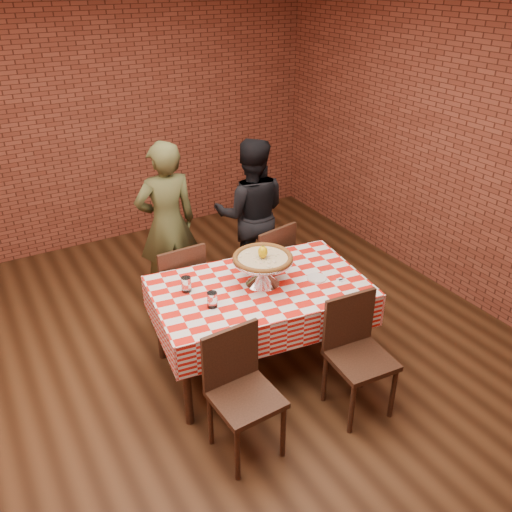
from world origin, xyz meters
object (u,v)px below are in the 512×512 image
Objects in this scene: pizza_stand at (263,271)px; chair_near_left at (246,400)px; diner_olive at (167,224)px; water_glass_right at (186,284)px; condiment_caddy at (247,262)px; chair_near_right at (361,361)px; pizza at (263,258)px; diner_black at (251,214)px; chair_far_right at (263,266)px; table at (260,327)px; chair_far_left at (176,286)px; water_glass_left at (212,300)px.

chair_near_left is (-0.56, -0.73, -0.42)m from pizza_stand.
diner_olive reaches higher than pizza_stand.
condiment_caddy is (0.55, 0.06, 0.01)m from water_glass_right.
pizza_stand is 0.52× the size of chair_near_right.
pizza is 3.56× the size of condiment_caddy.
diner_black is (0.24, 1.98, 0.31)m from chair_near_right.
chair_far_right is at bearing 27.47° from water_glass_right.
pizza is 0.29× the size of diner_olive.
chair_near_right reaches higher than table.
diner_olive reaches higher than chair_near_left.
chair_far_right is (0.45, 0.71, 0.08)m from table.
water_glass_right is 0.13× the size of chair_far_left.
diner_black reaches higher than chair_far_right.
chair_far_right reaches higher than chair_far_left.
chair_far_left reaches higher than chair_near_left.
chair_far_right reaches higher than table.
pizza is 0.30× the size of diner_black.
chair_far_right is (0.89, 0.78, -0.37)m from water_glass_left.
pizza_stand is 1.30m from diner_black.
chair_far_right reaches higher than water_glass_right.
pizza_stand is 0.96m from chair_far_left.
diner_black is at bearing 51.60° from condiment_caddy.
water_glass_left is at bearing -151.65° from condiment_caddy.
chair_near_left is at bearing 84.22° from diner_olive.
pizza_stand is 0.52× the size of chair_near_left.
diner_black is at bearing 50.57° from water_glass_left.
table is 0.52m from condiment_caddy.
chair_near_left reaches higher than water_glass_left.
chair_near_right is at bearing -48.69° from water_glass_right.
chair_far_right is at bearing 173.65° from chair_far_left.
pizza_stand is 0.48m from water_glass_left.
pizza is 3.87× the size of water_glass_left.
table is 0.60m from pizza.
pizza_stand is at bearing 29.79° from table.
chair_near_right is at bearing 76.15° from chair_far_right.
pizza_stand is 3.66× the size of condiment_caddy.
pizza reaches higher than water_glass_left.
pizza is 0.50× the size of chair_far_left.
water_glass_right is at bearing 161.42° from pizza_stand.
chair_far_left is (-0.38, 0.78, 0.07)m from table.
chair_near_right is (0.36, -0.79, 0.07)m from table.
water_glass_left is at bearing 142.97° from chair_near_right.
pizza is (0.04, 0.02, 0.60)m from table.
table is 3.42× the size of pizza_stand.
diner_olive is 1.05× the size of diner_black.
diner_black is at bearing 56.64° from chair_near_left.
chair_far_right is (0.09, 1.49, 0.01)m from chair_near_right.
pizza is 0.28m from condiment_caddy.
chair_far_right is (0.98, 1.42, 0.01)m from chair_near_left.
chair_far_right is (0.41, 0.44, -0.37)m from condiment_caddy.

